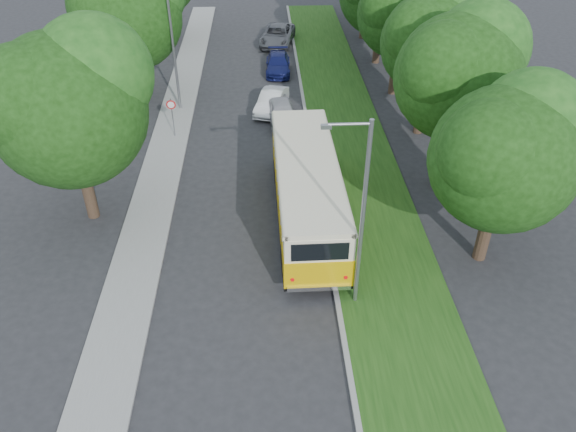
{
  "coord_description": "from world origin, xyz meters",
  "views": [
    {
      "loc": [
        0.86,
        -18.6,
        15.85
      ],
      "look_at": [
        1.82,
        1.43,
        1.5
      ],
      "focal_mm": 35.0,
      "sensor_mm": 36.0,
      "label": 1
    }
  ],
  "objects_px": {
    "lamppost_near": "(360,213)",
    "car_blue": "(278,64)",
    "car_grey": "(277,35)",
    "vintage_bus": "(307,191)",
    "car_silver": "(282,113)",
    "car_white": "(272,101)",
    "lamppost_far": "(172,48)"
  },
  "relations": [
    {
      "from": "lamppost_near",
      "to": "vintage_bus",
      "type": "height_order",
      "value": "lamppost_near"
    },
    {
      "from": "car_blue",
      "to": "vintage_bus",
      "type": "bearing_deg",
      "value": -85.87
    },
    {
      "from": "lamppost_near",
      "to": "car_grey",
      "type": "distance_m",
      "value": 31.55
    },
    {
      "from": "car_white",
      "to": "car_grey",
      "type": "xyz_separation_m",
      "value": [
        0.82,
        13.28,
        0.09
      ]
    },
    {
      "from": "car_blue",
      "to": "car_grey",
      "type": "relative_size",
      "value": 0.82
    },
    {
      "from": "car_silver",
      "to": "car_blue",
      "type": "height_order",
      "value": "car_silver"
    },
    {
      "from": "vintage_bus",
      "to": "car_grey",
      "type": "distance_m",
      "value": 25.66
    },
    {
      "from": "lamppost_far",
      "to": "car_silver",
      "type": "bearing_deg",
      "value": -19.38
    },
    {
      "from": "lamppost_near",
      "to": "car_white",
      "type": "bearing_deg",
      "value": 98.82
    },
    {
      "from": "lamppost_far",
      "to": "lamppost_near",
      "type": "bearing_deg",
      "value": -64.29
    },
    {
      "from": "lamppost_near",
      "to": "car_blue",
      "type": "relative_size",
      "value": 1.81
    },
    {
      "from": "car_grey",
      "to": "lamppost_near",
      "type": "bearing_deg",
      "value": -75.49
    },
    {
      "from": "lamppost_far",
      "to": "car_blue",
      "type": "height_order",
      "value": "lamppost_far"
    },
    {
      "from": "car_white",
      "to": "lamppost_near",
      "type": "bearing_deg",
      "value": -64.39
    },
    {
      "from": "lamppost_near",
      "to": "car_silver",
      "type": "distance_m",
      "value": 16.68
    },
    {
      "from": "vintage_bus",
      "to": "car_silver",
      "type": "bearing_deg",
      "value": 93.33
    },
    {
      "from": "lamppost_far",
      "to": "car_grey",
      "type": "bearing_deg",
      "value": 61.53
    },
    {
      "from": "lamppost_far",
      "to": "car_grey",
      "type": "distance_m",
      "value": 14.93
    },
    {
      "from": "car_blue",
      "to": "car_grey",
      "type": "distance_m",
      "value": 6.43
    },
    {
      "from": "vintage_bus",
      "to": "car_white",
      "type": "distance_m",
      "value": 12.47
    },
    {
      "from": "car_silver",
      "to": "car_grey",
      "type": "distance_m",
      "value": 15.15
    },
    {
      "from": "vintage_bus",
      "to": "car_blue",
      "type": "xyz_separation_m",
      "value": [
        -0.71,
        19.21,
        -1.01
      ]
    },
    {
      "from": "lamppost_far",
      "to": "car_silver",
      "type": "relative_size",
      "value": 1.75
    },
    {
      "from": "car_white",
      "to": "car_blue",
      "type": "distance_m",
      "value": 6.89
    },
    {
      "from": "lamppost_far",
      "to": "car_silver",
      "type": "xyz_separation_m",
      "value": [
        6.72,
        -2.36,
        -3.38
      ]
    },
    {
      "from": "car_silver",
      "to": "car_white",
      "type": "relative_size",
      "value": 1.07
    },
    {
      "from": "lamppost_near",
      "to": "car_blue",
      "type": "distance_m",
      "value": 25.23
    },
    {
      "from": "lamppost_near",
      "to": "car_white",
      "type": "xyz_separation_m",
      "value": [
        -2.79,
        18.0,
        -3.7
      ]
    },
    {
      "from": "lamppost_far",
      "to": "car_white",
      "type": "xyz_separation_m",
      "value": [
        6.11,
        -0.5,
        -3.45
      ]
    },
    {
      "from": "lamppost_near",
      "to": "car_grey",
      "type": "height_order",
      "value": "lamppost_near"
    },
    {
      "from": "car_silver",
      "to": "car_blue",
      "type": "bearing_deg",
      "value": 83.19
    },
    {
      "from": "car_silver",
      "to": "lamppost_near",
      "type": "bearing_deg",
      "value": -88.84
    }
  ]
}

